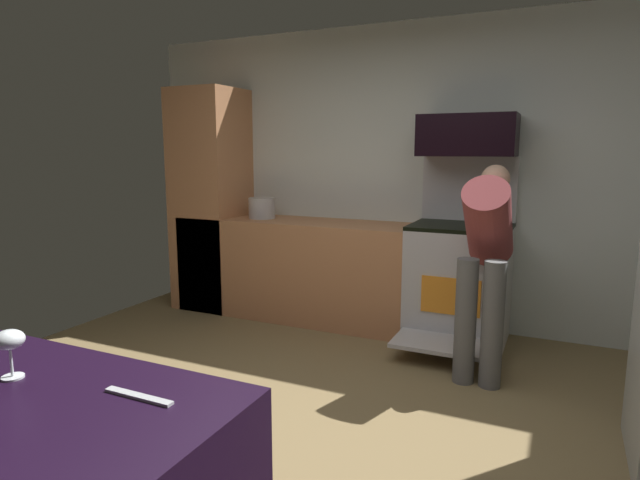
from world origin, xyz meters
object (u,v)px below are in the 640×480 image
wine_glass_mid (9,342)px  oven_range (459,279)px  microwave (468,135)px  person_cook (486,253)px  stock_pot (262,208)px

wine_glass_mid → oven_range: bearing=79.1°
microwave → wine_glass_mid: (-0.64, -3.41, -0.64)m
person_cook → wine_glass_mid: (-0.91, -2.68, 0.15)m
microwave → oven_range: bearing=-90.0°
stock_pot → oven_range: bearing=-0.5°
oven_range → stock_pot: size_ratio=5.98×
oven_range → stock_pot: bearing=179.5°
oven_range → person_cook: oven_range is taller
stock_pot → microwave: bearing=2.5°
microwave → stock_pot: (-1.83, -0.08, -0.65)m
oven_range → person_cook: size_ratio=1.04×
oven_range → person_cook: bearing=-66.4°
wine_glass_mid → stock_pot: 3.54m
person_cook → wine_glass_mid: 2.84m
microwave → stock_pot: size_ratio=2.99×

